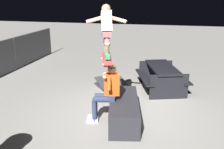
% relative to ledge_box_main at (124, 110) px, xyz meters
% --- Properties ---
extents(ground_plane, '(40.00, 40.00, 0.00)m').
position_rel_ledge_box_main_xyz_m(ground_plane, '(0.24, 0.15, -0.26)').
color(ground_plane, gray).
extents(ledge_box_main, '(1.95, 1.01, 0.53)m').
position_rel_ledge_box_main_xyz_m(ledge_box_main, '(0.00, 0.00, 0.00)').
color(ledge_box_main, '#28282D').
rests_on(ledge_box_main, ground).
extents(person_sitting_on_ledge, '(0.59, 0.78, 1.36)m').
position_rel_ledge_box_main_xyz_m(person_sitting_on_ledge, '(-0.09, 0.37, 0.50)').
color(person_sitting_on_ledge, '#2D3856').
rests_on(person_sitting_on_ledge, ground).
extents(skateboard, '(1.03, 0.51, 0.15)m').
position_rel_ledge_box_main_xyz_m(skateboard, '(0.02, 0.41, 1.18)').
color(skateboard, '#B72D2D').
extents(skater_airborne, '(0.63, 0.87, 1.12)m').
position_rel_ledge_box_main_xyz_m(skater_airborne, '(0.08, 0.43, 1.87)').
color(skater_airborne, '#2D9E66').
extents(kicker_ramp, '(1.50, 1.45, 0.35)m').
position_rel_ledge_box_main_xyz_m(kicker_ramp, '(2.08, 0.70, -0.21)').
color(kicker_ramp, '#38383D').
rests_on(kicker_ramp, ground).
extents(picnic_table_back, '(2.03, 1.81, 0.75)m').
position_rel_ledge_box_main_xyz_m(picnic_table_back, '(2.32, -0.74, 0.23)').
color(picnic_table_back, black).
rests_on(picnic_table_back, ground).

